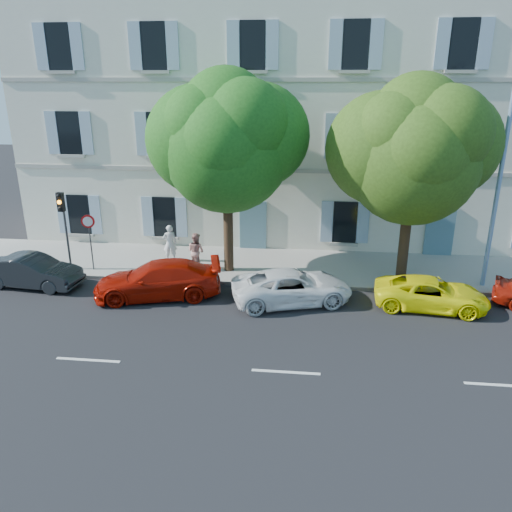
# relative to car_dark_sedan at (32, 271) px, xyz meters

# --- Properties ---
(ground) EXTENTS (90.00, 90.00, 0.00)m
(ground) POSITION_rel_car_dark_sedan_xyz_m (10.60, -1.21, -0.65)
(ground) COLOR black
(sidewalk) EXTENTS (36.00, 4.50, 0.15)m
(sidewalk) POSITION_rel_car_dark_sedan_xyz_m (10.60, 3.24, -0.58)
(sidewalk) COLOR #A09E96
(sidewalk) RESTS_ON ground
(kerb) EXTENTS (36.00, 0.16, 0.16)m
(kerb) POSITION_rel_car_dark_sedan_xyz_m (10.60, 1.07, -0.57)
(kerb) COLOR #9E998E
(kerb) RESTS_ON ground
(building) EXTENTS (28.00, 7.00, 12.00)m
(building) POSITION_rel_car_dark_sedan_xyz_m (10.60, 8.99, 5.35)
(building) COLOR silver
(building) RESTS_ON ground
(car_dark_sedan) EXTENTS (4.09, 1.77, 1.31)m
(car_dark_sedan) POSITION_rel_car_dark_sedan_xyz_m (0.00, 0.00, 0.00)
(car_dark_sedan) COLOR black
(car_dark_sedan) RESTS_ON ground
(car_red_coupe) EXTENTS (5.17, 3.05, 1.41)m
(car_red_coupe) POSITION_rel_car_dark_sedan_xyz_m (5.36, -0.40, 0.05)
(car_red_coupe) COLOR #A01104
(car_red_coupe) RESTS_ON ground
(car_white_coupe) EXTENTS (4.94, 3.29, 1.26)m
(car_white_coupe) POSITION_rel_car_dark_sedan_xyz_m (10.56, -0.36, -0.02)
(car_white_coupe) COLOR white
(car_white_coupe) RESTS_ON ground
(car_yellow_supercar) EXTENTS (4.27, 2.30, 1.14)m
(car_yellow_supercar) POSITION_rel_car_dark_sedan_xyz_m (15.69, -0.29, -0.09)
(car_yellow_supercar) COLOR #FFF70A
(car_yellow_supercar) RESTS_ON ground
(tree_left) EXTENTS (5.25, 5.25, 8.14)m
(tree_left) POSITION_rel_car_dark_sedan_xyz_m (7.70, 2.37, 4.74)
(tree_left) COLOR #3A2819
(tree_left) RESTS_ON sidewalk
(tree_right) EXTENTS (5.11, 5.11, 7.88)m
(tree_right) POSITION_rel_car_dark_sedan_xyz_m (14.93, 1.78, 4.55)
(tree_right) COLOR #3A2819
(tree_right) RESTS_ON sidewalk
(traffic_light) EXTENTS (0.28, 0.39, 3.45)m
(traffic_light) POSITION_rel_car_dark_sedan_xyz_m (0.78, 1.60, 1.99)
(traffic_light) COLOR #383A3D
(traffic_light) RESTS_ON sidewalk
(road_sign) EXTENTS (0.57, 0.15, 2.47)m
(road_sign) POSITION_rel_car_dark_sedan_xyz_m (1.79, 1.75, 1.28)
(road_sign) COLOR #383A3D
(road_sign) RESTS_ON sidewalk
(street_lamp) EXTENTS (0.38, 1.85, 8.62)m
(street_lamp) POSITION_rel_car_dark_sedan_xyz_m (18.20, 1.65, 4.38)
(street_lamp) COLOR #7293BF
(street_lamp) RESTS_ON sidewalk
(pedestrian_a) EXTENTS (0.73, 0.60, 1.71)m
(pedestrian_a) POSITION_rel_car_dark_sedan_xyz_m (4.87, 3.17, 0.35)
(pedestrian_a) COLOR silver
(pedestrian_a) RESTS_ON sidewalk
(pedestrian_b) EXTENTS (1.00, 0.93, 1.65)m
(pedestrian_b) POSITION_rel_car_dark_sedan_xyz_m (6.28, 2.28, 0.32)
(pedestrian_b) COLOR tan
(pedestrian_b) RESTS_ON sidewalk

